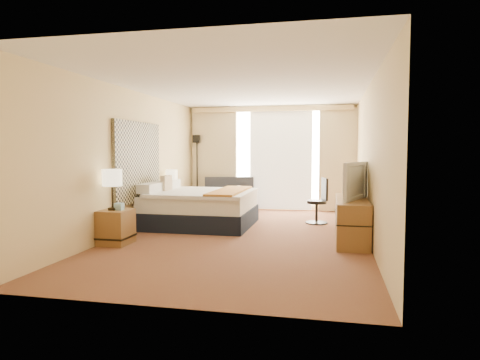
% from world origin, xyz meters
% --- Properties ---
extents(floor, '(4.20, 7.00, 0.02)m').
position_xyz_m(floor, '(0.00, 0.00, 0.00)').
color(floor, '#501A17').
rests_on(floor, ground).
extents(ceiling, '(4.20, 7.00, 0.02)m').
position_xyz_m(ceiling, '(0.00, 0.00, 2.60)').
color(ceiling, white).
rests_on(ceiling, wall_back).
extents(wall_back, '(4.20, 0.02, 2.60)m').
position_xyz_m(wall_back, '(0.00, 3.50, 1.30)').
color(wall_back, beige).
rests_on(wall_back, ground).
extents(wall_front, '(4.20, 0.02, 2.60)m').
position_xyz_m(wall_front, '(0.00, -3.50, 1.30)').
color(wall_front, beige).
rests_on(wall_front, ground).
extents(wall_left, '(0.02, 7.00, 2.60)m').
position_xyz_m(wall_left, '(-2.10, 0.00, 1.30)').
color(wall_left, beige).
rests_on(wall_left, ground).
extents(wall_right, '(0.02, 7.00, 2.60)m').
position_xyz_m(wall_right, '(2.10, 0.00, 1.30)').
color(wall_right, beige).
rests_on(wall_right, ground).
extents(headboard, '(0.06, 1.85, 1.50)m').
position_xyz_m(headboard, '(-2.06, 0.20, 1.28)').
color(headboard, black).
rests_on(headboard, wall_left).
extents(nightstand_left, '(0.45, 0.52, 0.55)m').
position_xyz_m(nightstand_left, '(-1.87, -1.05, 0.28)').
color(nightstand_left, brown).
rests_on(nightstand_left, floor).
extents(nightstand_right, '(0.45, 0.52, 0.55)m').
position_xyz_m(nightstand_right, '(-1.87, 1.45, 0.28)').
color(nightstand_right, brown).
rests_on(nightstand_right, floor).
extents(media_dresser, '(0.50, 1.80, 0.70)m').
position_xyz_m(media_dresser, '(1.83, 0.00, 0.35)').
color(media_dresser, brown).
rests_on(media_dresser, floor).
extents(window, '(2.30, 0.02, 2.30)m').
position_xyz_m(window, '(0.25, 3.47, 1.32)').
color(window, white).
rests_on(window, wall_back).
extents(curtains, '(4.12, 0.19, 2.56)m').
position_xyz_m(curtains, '(-0.00, 3.39, 1.41)').
color(curtains, beige).
rests_on(curtains, floor).
extents(bed, '(2.05, 1.87, 0.99)m').
position_xyz_m(bed, '(-1.06, 0.85, 0.36)').
color(bed, black).
rests_on(bed, floor).
extents(loveseat, '(1.46, 1.02, 0.83)m').
position_xyz_m(loveseat, '(-0.96, 2.97, 0.27)').
color(loveseat, maroon).
rests_on(loveseat, floor).
extents(floor_lamp, '(0.24, 0.24, 1.89)m').
position_xyz_m(floor_lamp, '(-1.90, 3.30, 1.33)').
color(floor_lamp, black).
rests_on(floor_lamp, floor).
extents(desk_chair, '(0.45, 0.45, 0.93)m').
position_xyz_m(desk_chair, '(1.26, 1.59, 0.41)').
color(desk_chair, black).
rests_on(desk_chair, floor).
extents(lamp_left, '(0.31, 0.31, 0.65)m').
position_xyz_m(lamp_left, '(-1.89, -1.09, 1.05)').
color(lamp_left, black).
rests_on(lamp_left, nightstand_left).
extents(lamp_right, '(0.25, 0.25, 0.52)m').
position_xyz_m(lamp_right, '(-1.91, 1.53, 0.95)').
color(lamp_right, black).
rests_on(lamp_right, nightstand_right).
extents(tissue_box, '(0.12, 0.12, 0.11)m').
position_xyz_m(tissue_box, '(-1.80, -1.06, 0.61)').
color(tissue_box, '#89BBD5').
rests_on(tissue_box, nightstand_left).
extents(telephone, '(0.23, 0.20, 0.07)m').
position_xyz_m(telephone, '(-1.80, 1.42, 0.59)').
color(telephone, black).
rests_on(telephone, nightstand_right).
extents(television, '(0.51, 1.04, 0.61)m').
position_xyz_m(television, '(1.78, -0.14, 1.01)').
color(television, black).
rests_on(television, media_dresser).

